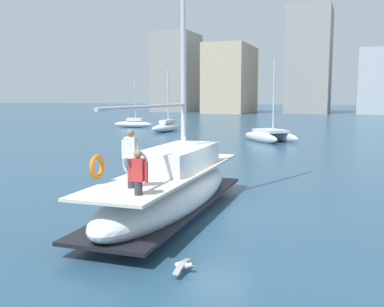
{
  "coord_description": "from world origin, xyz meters",
  "views": [
    {
      "loc": [
        4.31,
        -13.56,
        3.9
      ],
      "look_at": [
        -1.23,
        1.51,
        1.8
      ],
      "focal_mm": 41.0,
      "sensor_mm": 36.0,
      "label": 1
    }
  ],
  "objects_px": {
    "main_sailboat": "(172,187)",
    "moored_catamaran": "(270,135)",
    "moored_cutter_left": "(133,123)",
    "moored_sloop_near": "(166,127)",
    "seagull": "(183,265)"
  },
  "relations": [
    {
      "from": "main_sailboat",
      "to": "moored_catamaran",
      "type": "bearing_deg",
      "value": 92.57
    },
    {
      "from": "main_sailboat",
      "to": "moored_cutter_left",
      "type": "bearing_deg",
      "value": 119.57
    },
    {
      "from": "moored_sloop_near",
      "to": "moored_catamaran",
      "type": "height_order",
      "value": "moored_catamaran"
    },
    {
      "from": "main_sailboat",
      "to": "moored_cutter_left",
      "type": "distance_m",
      "value": 41.37
    },
    {
      "from": "main_sailboat",
      "to": "moored_sloop_near",
      "type": "distance_m",
      "value": 34.12
    },
    {
      "from": "moored_sloop_near",
      "to": "moored_catamaran",
      "type": "distance_m",
      "value": 14.3
    },
    {
      "from": "main_sailboat",
      "to": "seagull",
      "type": "relative_size",
      "value": 14.29
    },
    {
      "from": "moored_cutter_left",
      "to": "seagull",
      "type": "xyz_separation_m",
      "value": [
        22.55,
        -40.43,
        -0.35
      ]
    },
    {
      "from": "main_sailboat",
      "to": "seagull",
      "type": "xyz_separation_m",
      "value": [
        2.13,
        -4.45,
        -0.75
      ]
    },
    {
      "from": "main_sailboat",
      "to": "moored_cutter_left",
      "type": "relative_size",
      "value": 2.31
    },
    {
      "from": "main_sailboat",
      "to": "moored_sloop_near",
      "type": "xyz_separation_m",
      "value": [
        -13.77,
        31.21,
        -0.35
      ]
    },
    {
      "from": "moored_sloop_near",
      "to": "moored_catamaran",
      "type": "relative_size",
      "value": 0.96
    },
    {
      "from": "moored_cutter_left",
      "to": "seagull",
      "type": "relative_size",
      "value": 6.18
    },
    {
      "from": "moored_catamaran",
      "to": "moored_cutter_left",
      "type": "height_order",
      "value": "moored_catamaran"
    },
    {
      "from": "moored_sloop_near",
      "to": "seagull",
      "type": "xyz_separation_m",
      "value": [
        15.9,
        -35.66,
        -0.4
      ]
    }
  ]
}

